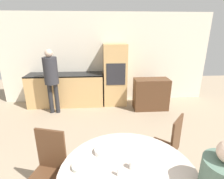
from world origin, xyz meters
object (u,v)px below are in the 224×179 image
(cup, at_px, (132,165))
(bowl_near, at_px, (80,167))
(sideboard, at_px, (151,94))
(person_standing, at_px, (51,75))
(chair_far_right, at_px, (169,144))
(oven_unit, at_px, (115,75))
(bowl_far, at_px, (103,151))
(chair_far_left, at_px, (49,166))

(cup, bearing_deg, bowl_near, 175.96)
(sideboard, relative_size, person_standing, 0.56)
(chair_far_right, relative_size, cup, 10.96)
(oven_unit, xyz_separation_m, bowl_far, (-0.42, -3.20, -0.11))
(chair_far_right, distance_m, cup, 0.94)
(person_standing, bearing_deg, chair_far_left, -77.38)
(oven_unit, relative_size, person_standing, 1.05)
(person_standing, bearing_deg, bowl_far, -65.15)
(chair_far_left, distance_m, chair_far_right, 1.64)
(sideboard, bearing_deg, chair_far_right, -100.17)
(oven_unit, height_order, person_standing, oven_unit)
(chair_far_left, relative_size, bowl_far, 5.25)
(chair_far_left, bearing_deg, cup, -2.29)
(cup, bearing_deg, oven_unit, 87.97)
(chair_far_right, bearing_deg, cup, -5.73)
(oven_unit, relative_size, bowl_far, 9.31)
(person_standing, height_order, cup, person_standing)
(bowl_near, bearing_deg, chair_far_left, 145.51)
(oven_unit, height_order, bowl_near, oven_unit)
(person_standing, distance_m, bowl_far, 2.96)
(sideboard, distance_m, cup, 3.21)
(person_standing, distance_m, bowl_near, 3.08)
(person_standing, bearing_deg, cup, -62.36)
(chair_far_right, bearing_deg, person_standing, -95.81)
(chair_far_left, bearing_deg, bowl_near, -18.24)
(bowl_far, bearing_deg, cup, -41.16)
(sideboard, xyz_separation_m, person_standing, (-2.62, -0.06, 0.60))
(sideboard, xyz_separation_m, bowl_far, (-1.38, -2.74, 0.34))
(sideboard, xyz_separation_m, chair_far_left, (-2.03, -2.68, 0.11))
(cup, relative_size, bowl_far, 0.48)
(oven_unit, xyz_separation_m, chair_far_right, (0.53, -2.84, -0.33))
(oven_unit, xyz_separation_m, person_standing, (-1.66, -0.52, 0.16))
(oven_unit, bearing_deg, bowl_near, -101.01)
(chair_far_right, bearing_deg, oven_unit, -128.64)
(bowl_near, bearing_deg, sideboard, 61.22)
(sideboard, relative_size, bowl_near, 5.83)
(oven_unit, distance_m, bowl_far, 3.23)
(person_standing, xyz_separation_m, bowl_near, (1.00, -2.90, -0.27))
(chair_far_left, distance_m, person_standing, 2.73)
(chair_far_right, distance_m, bowl_near, 1.35)
(chair_far_right, distance_m, bowl_far, 1.05)
(oven_unit, distance_m, chair_far_right, 2.91)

